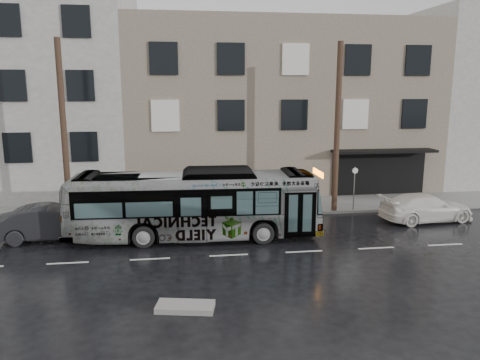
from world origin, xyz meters
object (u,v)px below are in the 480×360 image
object	(u,v)px
sign_post	(354,188)
white_sedan	(426,207)
utility_pole_front	(337,129)
utility_pole_rear	(64,132)
dark_sedan	(52,222)
bus	(194,204)

from	to	relation	value
sign_post	white_sedan	size ratio (longest dim) A/B	0.49
utility_pole_front	utility_pole_rear	size ratio (longest dim) A/B	1.00
utility_pole_front	dark_sedan	size ratio (longest dim) A/B	1.88
utility_pole_front	sign_post	world-z (taller)	utility_pole_front
white_sedan	dark_sedan	world-z (taller)	dark_sedan
utility_pole_rear	bus	size ratio (longest dim) A/B	0.79
utility_pole_rear	dark_sedan	xyz separation A→B (m)	(-0.20, -2.62, -3.86)
bus	white_sedan	bearing A→B (deg)	-82.03
utility_pole_front	white_sedan	bearing A→B (deg)	-26.89
bus	dark_sedan	distance (m)	6.50
sign_post	dark_sedan	size ratio (longest dim) A/B	0.50
white_sedan	dark_sedan	xyz separation A→B (m)	(-18.39, -0.50, 0.08)
utility_pole_front	bus	size ratio (longest dim) A/B	0.79
utility_pole_front	sign_post	xyz separation A→B (m)	(1.10, 0.00, -3.30)
utility_pole_front	white_sedan	xyz separation A→B (m)	(4.19, -2.13, -3.94)
utility_pole_front	bus	xyz separation A→B (m)	(-7.78, -3.29, -3.06)
utility_pole_front	dark_sedan	bearing A→B (deg)	-169.53
sign_post	white_sedan	xyz separation A→B (m)	(3.09, -2.13, -0.64)
utility_pole_rear	dark_sedan	bearing A→B (deg)	-94.31
dark_sedan	bus	bearing A→B (deg)	-100.39
utility_pole_front	white_sedan	size ratio (longest dim) A/B	1.85
utility_pole_rear	white_sedan	bearing A→B (deg)	-6.67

